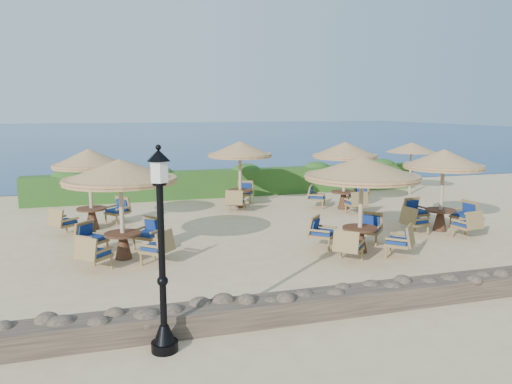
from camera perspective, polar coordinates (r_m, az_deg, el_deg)
name	(u,v)px	position (r m, az deg, el deg)	size (l,w,h in m)	color
ground	(291,233)	(16.06, 4.07, -4.66)	(120.00, 120.00, 0.00)	#DCBE8B
sea	(140,133)	(84.82, -13.07, 6.62)	(160.00, 160.00, 0.00)	navy
hedge	(235,183)	(22.69, -2.38, 1.08)	(18.00, 0.90, 1.20)	#214917
stone_wall	(400,294)	(10.70, 16.18, -11.15)	(15.00, 0.65, 0.44)	brown
lamp_post	(162,260)	(8.14, -10.70, -7.62)	(0.44, 0.44, 3.31)	black
extra_parasol	(411,148)	(23.91, 17.35, 4.88)	(2.30, 2.30, 2.41)	tan
cafe_set_0	(121,189)	(13.36, -15.20, 0.28)	(2.95, 2.95, 2.65)	tan
cafe_set_1	(362,184)	(13.80, 11.97, 0.87)	(3.14, 3.14, 2.65)	tan
cafe_set_2	(443,178)	(17.02, 20.55, 1.53)	(2.88, 2.88, 2.65)	tan
cafe_set_3	(89,172)	(17.05, -18.49, 2.20)	(2.60, 2.33, 2.65)	tan
cafe_set_4	(240,159)	(19.86, -1.84, 3.84)	(2.56, 2.83, 2.65)	tan
cafe_set_5	(345,163)	(19.79, 10.09, 3.33)	(2.77, 2.67, 2.65)	tan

